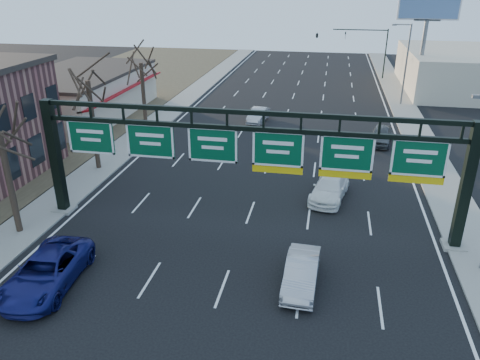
% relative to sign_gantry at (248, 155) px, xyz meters
% --- Properties ---
extents(ground, '(160.00, 160.00, 0.00)m').
position_rel_sign_gantry_xyz_m(ground, '(-0.16, -8.00, -4.63)').
color(ground, black).
rests_on(ground, ground).
extents(sidewalk_left, '(3.00, 120.00, 0.12)m').
position_rel_sign_gantry_xyz_m(sidewalk_left, '(-12.96, 12.00, -4.57)').
color(sidewalk_left, gray).
rests_on(sidewalk_left, ground).
extents(sidewalk_right, '(3.00, 120.00, 0.12)m').
position_rel_sign_gantry_xyz_m(sidewalk_right, '(12.64, 12.00, -4.57)').
color(sidewalk_right, gray).
rests_on(sidewalk_right, ground).
extents(dirt_strip_left, '(21.00, 120.00, 0.06)m').
position_rel_sign_gantry_xyz_m(dirt_strip_left, '(-25.16, 12.00, -4.60)').
color(dirt_strip_left, '#473D2B').
rests_on(dirt_strip_left, ground).
extents(lane_markings, '(21.60, 120.00, 0.01)m').
position_rel_sign_gantry_xyz_m(lane_markings, '(-0.16, 12.00, -4.62)').
color(lane_markings, white).
rests_on(lane_markings, ground).
extents(sign_gantry, '(24.60, 1.20, 7.20)m').
position_rel_sign_gantry_xyz_m(sign_gantry, '(0.00, 0.00, 0.00)').
color(sign_gantry, black).
rests_on(sign_gantry, ground).
extents(cream_strip, '(10.90, 18.40, 4.70)m').
position_rel_sign_gantry_xyz_m(cream_strip, '(-21.64, 21.00, -2.27)').
color(cream_strip, beige).
rests_on(cream_strip, ground).
extents(building_right_distant, '(12.00, 20.00, 5.00)m').
position_rel_sign_gantry_xyz_m(building_right_distant, '(19.84, 42.00, -2.13)').
color(building_right_distant, beige).
rests_on(building_right_distant, ground).
extents(tree_mid, '(3.60, 3.60, 9.24)m').
position_rel_sign_gantry_xyz_m(tree_mid, '(-12.96, 7.00, 3.23)').
color(tree_mid, '#2D2119').
rests_on(tree_mid, sidewalk_left).
extents(tree_far, '(3.60, 3.60, 8.86)m').
position_rel_sign_gantry_xyz_m(tree_far, '(-12.96, 17.00, 2.86)').
color(tree_far, '#2D2119').
rests_on(tree_far, sidewalk_left).
extents(streetlight_far, '(2.15, 0.22, 9.00)m').
position_rel_sign_gantry_xyz_m(streetlight_far, '(12.31, 32.00, 0.45)').
color(streetlight_far, slate).
rests_on(streetlight_far, sidewalk_right).
extents(billboard_right, '(7.00, 0.50, 12.00)m').
position_rel_sign_gantry_xyz_m(billboard_right, '(14.84, 36.98, 4.43)').
color(billboard_right, slate).
rests_on(billboard_right, ground).
extents(traffic_signal_mast, '(10.16, 0.54, 7.00)m').
position_rel_sign_gantry_xyz_m(traffic_signal_mast, '(5.53, 47.00, 0.87)').
color(traffic_signal_mast, black).
rests_on(traffic_signal_mast, ground).
extents(car_blue_suv, '(3.07, 5.99, 1.62)m').
position_rel_sign_gantry_xyz_m(car_blue_suv, '(-8.42, -7.37, -3.82)').
color(car_blue_suv, navy).
rests_on(car_blue_suv, ground).
extents(car_silver_sedan, '(1.66, 4.39, 1.43)m').
position_rel_sign_gantry_xyz_m(car_silver_sedan, '(3.52, -5.04, -3.91)').
color(car_silver_sedan, '#A7A6AB').
rests_on(car_silver_sedan, ground).
extents(car_white_wagon, '(2.97, 5.34, 1.46)m').
position_rel_sign_gantry_xyz_m(car_white_wagon, '(4.70, 5.12, -3.90)').
color(car_white_wagon, white).
rests_on(car_white_wagon, ground).
extents(car_grey_far, '(2.62, 4.78, 1.54)m').
position_rel_sign_gantry_xyz_m(car_grey_far, '(8.99, 17.37, -3.86)').
color(car_grey_far, '#434648').
rests_on(car_grey_far, ground).
extents(car_silver_distant, '(1.94, 4.33, 1.38)m').
position_rel_sign_gantry_xyz_m(car_silver_distant, '(-2.78, 22.08, -3.94)').
color(car_silver_distant, '#A8A9AD').
rests_on(car_silver_distant, ground).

